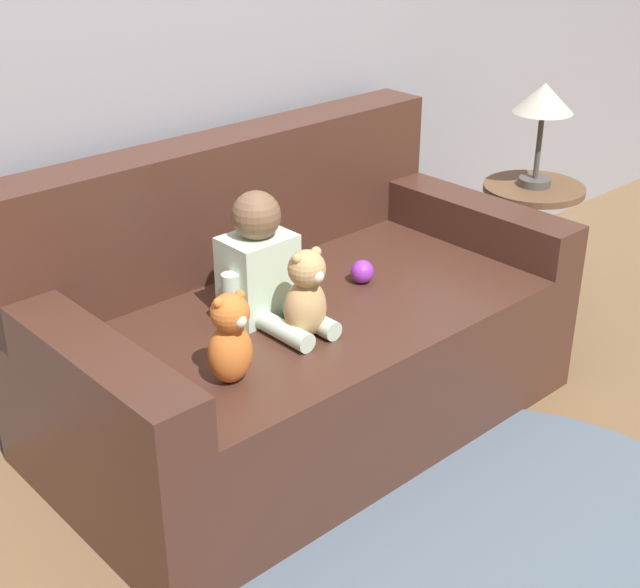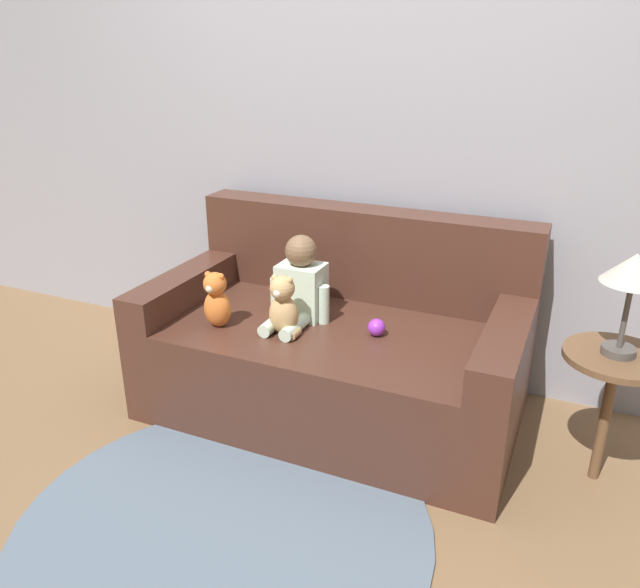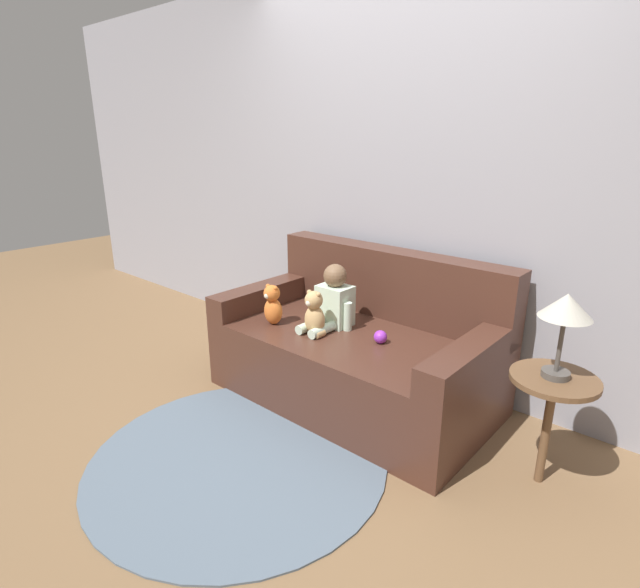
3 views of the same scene
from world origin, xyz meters
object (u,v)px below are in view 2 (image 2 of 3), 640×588
at_px(person_baby, 300,286).
at_px(side_table, 625,318).
at_px(teddy_bear_brown, 283,307).
at_px(plush_toy_side, 217,300).
at_px(couch, 338,346).
at_px(toy_ball, 377,327).

relative_size(person_baby, side_table, 0.41).
bearing_deg(person_baby, teddy_bear_brown, -87.08).
relative_size(teddy_bear_brown, plush_toy_side, 1.05).
bearing_deg(couch, plush_toy_side, -147.51).
bearing_deg(person_baby, toy_ball, -5.08).
height_order(person_baby, side_table, side_table).
height_order(toy_ball, side_table, side_table).
distance_m(couch, person_baby, 0.34).
distance_m(couch, toy_ball, 0.29).
bearing_deg(person_baby, plush_toy_side, -141.92).
relative_size(couch, plush_toy_side, 6.52).
bearing_deg(plush_toy_side, couch, 32.49).
distance_m(person_baby, toy_ball, 0.39).
bearing_deg(toy_ball, couch, 156.11).
xyz_separation_m(couch, side_table, (1.14, -0.09, 0.39)).
bearing_deg(couch, person_baby, -159.40).
xyz_separation_m(person_baby, teddy_bear_brown, (0.01, -0.18, -0.03)).
relative_size(plush_toy_side, toy_ball, 3.36).
bearing_deg(teddy_bear_brown, couch, 57.49).
relative_size(plush_toy_side, side_table, 0.27).
bearing_deg(person_baby, couch, 20.60).
distance_m(couch, plush_toy_side, 0.60).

